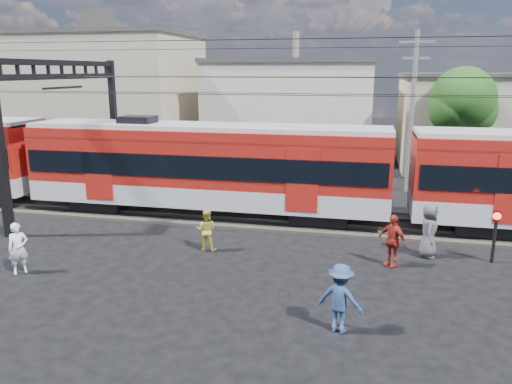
# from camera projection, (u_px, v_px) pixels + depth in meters

# --- Properties ---
(ground) EXTENTS (120.00, 120.00, 0.00)m
(ground) POSITION_uv_depth(u_px,v_px,m) (227.00, 299.00, 14.53)
(ground) COLOR black
(ground) RESTS_ON ground
(track_bed) EXTENTS (70.00, 3.40, 0.12)m
(track_bed) POSITION_uv_depth(u_px,v_px,m) (276.00, 219.00, 22.10)
(track_bed) COLOR #2D2823
(track_bed) RESTS_ON ground
(rail_near) EXTENTS (70.00, 0.12, 0.12)m
(rail_near) POSITION_uv_depth(u_px,v_px,m) (273.00, 221.00, 21.36)
(rail_near) COLOR #59544C
(rail_near) RESTS_ON track_bed
(rail_far) EXTENTS (70.00, 0.12, 0.12)m
(rail_far) POSITION_uv_depth(u_px,v_px,m) (279.00, 212.00, 22.78)
(rail_far) COLOR #59544C
(rail_far) RESTS_ON track_bed
(commuter_train) EXTENTS (50.30, 3.08, 4.17)m
(commuter_train) POSITION_uv_depth(u_px,v_px,m) (211.00, 164.00, 22.17)
(commuter_train) COLOR black
(commuter_train) RESTS_ON ground
(catenary) EXTENTS (70.00, 9.30, 7.52)m
(catenary) POSITION_uv_depth(u_px,v_px,m) (91.00, 100.00, 22.73)
(catenary) COLOR black
(catenary) RESTS_ON ground
(building_west) EXTENTS (14.28, 10.20, 9.30)m
(building_west) POSITION_uv_depth(u_px,v_px,m) (103.00, 94.00, 39.78)
(building_west) COLOR tan
(building_west) RESTS_ON ground
(building_midwest) EXTENTS (12.24, 12.24, 7.30)m
(building_midwest) POSITION_uv_depth(u_px,v_px,m) (295.00, 107.00, 39.68)
(building_midwest) COLOR beige
(building_midwest) RESTS_ON ground
(utility_pole_mid) EXTENTS (1.80, 0.24, 8.50)m
(utility_pole_mid) POSITION_uv_depth(u_px,v_px,m) (412.00, 108.00, 26.40)
(utility_pole_mid) COLOR slate
(utility_pole_mid) RESTS_ON ground
(tree_near) EXTENTS (3.82, 3.64, 6.72)m
(tree_near) POSITION_uv_depth(u_px,v_px,m) (466.00, 103.00, 28.63)
(tree_near) COLOR #382619
(tree_near) RESTS_ON ground
(pedestrian_a) EXTENTS (0.72, 0.72, 1.70)m
(pedestrian_a) POSITION_uv_depth(u_px,v_px,m) (18.00, 248.00, 16.19)
(pedestrian_a) COLOR white
(pedestrian_a) RESTS_ON ground
(pedestrian_b) EXTENTS (0.78, 0.62, 1.55)m
(pedestrian_b) POSITION_uv_depth(u_px,v_px,m) (206.00, 230.00, 18.27)
(pedestrian_b) COLOR gold
(pedestrian_b) RESTS_ON ground
(pedestrian_c) EXTENTS (1.32, 1.00, 1.81)m
(pedestrian_c) POSITION_uv_depth(u_px,v_px,m) (340.00, 298.00, 12.51)
(pedestrian_c) COLOR navy
(pedestrian_c) RESTS_ON ground
(pedestrian_d) EXTENTS (1.11, 1.02, 1.82)m
(pedestrian_d) POSITION_uv_depth(u_px,v_px,m) (392.00, 241.00, 16.74)
(pedestrian_d) COLOR maroon
(pedestrian_d) RESTS_ON ground
(pedestrian_e) EXTENTS (0.71, 1.00, 1.93)m
(pedestrian_e) POSITION_uv_depth(u_px,v_px,m) (429.00, 231.00, 17.59)
(pedestrian_e) COLOR #48484C
(pedestrian_e) RESTS_ON ground
(crossing_signal) EXTENTS (0.27, 0.27, 1.85)m
(crossing_signal) POSITION_uv_depth(u_px,v_px,m) (496.00, 227.00, 16.95)
(crossing_signal) COLOR black
(crossing_signal) RESTS_ON ground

